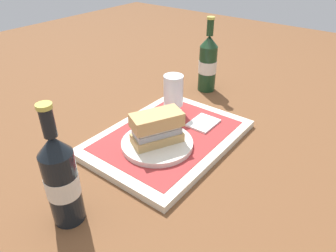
% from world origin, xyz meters
% --- Properties ---
extents(ground_plane, '(3.00, 3.00, 0.00)m').
position_xyz_m(ground_plane, '(0.00, 0.00, 0.00)').
color(ground_plane, brown).
extents(tray, '(0.44, 0.32, 0.02)m').
position_xyz_m(tray, '(0.00, 0.00, 0.01)').
color(tray, beige).
rests_on(tray, ground_plane).
extents(placemat, '(0.38, 0.27, 0.00)m').
position_xyz_m(placemat, '(0.00, 0.00, 0.02)').
color(placemat, '#9E2D2D').
rests_on(placemat, tray).
extents(plate, '(0.19, 0.19, 0.01)m').
position_xyz_m(plate, '(-0.06, -0.01, 0.03)').
color(plate, silver).
rests_on(plate, placemat).
extents(sandwich, '(0.14, 0.12, 0.08)m').
position_xyz_m(sandwich, '(-0.06, -0.01, 0.08)').
color(sandwich, tan).
rests_on(sandwich, plate).
extents(beer_glass, '(0.06, 0.06, 0.12)m').
position_xyz_m(beer_glass, '(0.11, 0.06, 0.09)').
color(beer_glass, silver).
rests_on(beer_glass, placemat).
extents(napkin_folded, '(0.09, 0.07, 0.01)m').
position_xyz_m(napkin_folded, '(0.11, -0.05, 0.02)').
color(napkin_folded, white).
rests_on(napkin_folded, placemat).
extents(beer_bottle, '(0.07, 0.07, 0.27)m').
position_xyz_m(beer_bottle, '(0.36, 0.10, 0.10)').
color(beer_bottle, '#19381E').
rests_on(beer_bottle, ground_plane).
extents(second_bottle, '(0.07, 0.07, 0.27)m').
position_xyz_m(second_bottle, '(-0.35, -0.01, 0.10)').
color(second_bottle, black).
rests_on(second_bottle, ground_plane).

